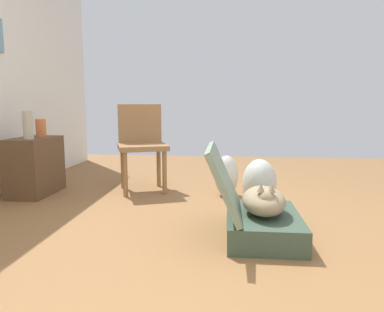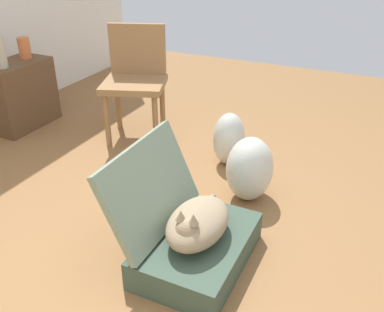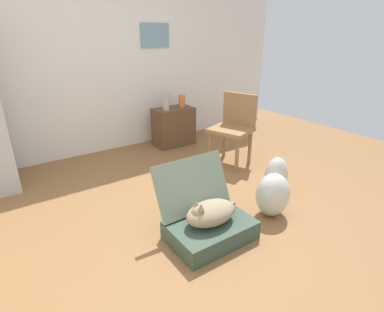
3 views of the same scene
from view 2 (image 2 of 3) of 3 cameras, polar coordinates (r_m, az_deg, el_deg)
ground_plane at (r=2.32m, az=-6.69°, el=-13.76°), size 7.68×7.68×0.00m
suitcase_base at (r=2.26m, az=0.76°, el=-12.23°), size 0.68×0.47×0.16m
suitcase_lid at (r=2.18m, az=-5.39°, el=-4.19°), size 0.68×0.22×0.45m
cat at (r=2.15m, az=0.69°, el=-8.87°), size 0.52×0.28×0.23m
plastic_bag_white at (r=2.71m, az=7.63°, el=-1.69°), size 0.33×0.29×0.42m
plastic_bag_clear at (r=3.10m, az=4.91°, el=2.27°), size 0.25×0.23×0.39m
side_table at (r=3.98m, az=-21.93°, el=7.55°), size 0.58×0.34×0.56m
vase_tall at (r=3.74m, az=-24.14°, el=12.52°), size 0.09×0.09×0.26m
vase_short at (r=3.97m, az=-21.32°, el=13.18°), size 0.10×0.10×0.17m
chair at (r=3.49m, az=-7.49°, el=10.38°), size 0.58×0.60×0.88m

